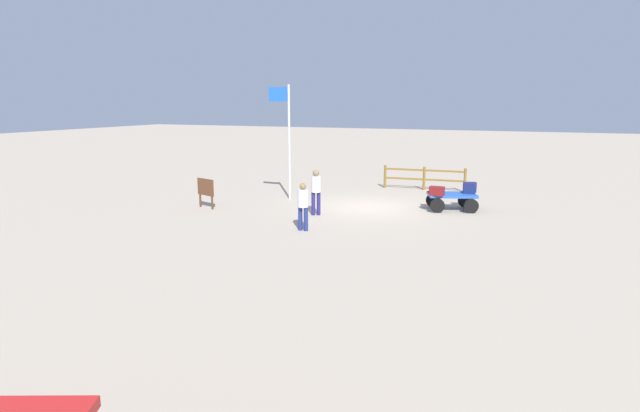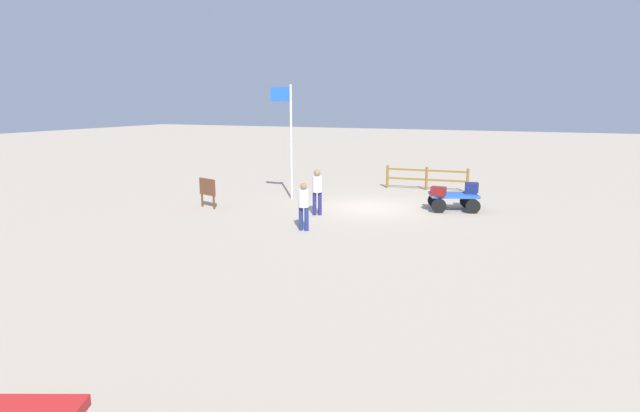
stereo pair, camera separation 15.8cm
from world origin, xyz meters
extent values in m
plane|color=#B4A38C|center=(0.00, 0.00, 0.00)|extent=(120.00, 120.00, 0.00)
cube|color=blue|center=(-3.10, -0.75, 0.60)|extent=(2.06, 1.59, 0.10)
cube|color=blue|center=(-2.29, -0.47, 0.60)|extent=(0.40, 0.98, 0.10)
cylinder|color=black|center=(-2.68, -0.02, 0.28)|extent=(0.56, 0.29, 0.55)
cylinder|color=black|center=(-2.32, -1.06, 0.28)|extent=(0.56, 0.29, 0.55)
cylinder|color=black|center=(-3.88, -0.43, 0.28)|extent=(0.56, 0.29, 0.55)
cylinder|color=black|center=(-3.52, -1.47, 0.28)|extent=(0.56, 0.29, 0.55)
cube|color=navy|center=(-3.72, -1.03, 0.79)|extent=(0.48, 0.37, 0.27)
cube|color=navy|center=(-3.69, -1.36, 0.85)|extent=(0.55, 0.40, 0.39)
cube|color=maroon|center=(-2.62, -0.12, 0.82)|extent=(0.56, 0.36, 0.34)
cylinder|color=navy|center=(1.34, 2.08, 0.44)|extent=(0.14, 0.14, 0.87)
cylinder|color=navy|center=(1.52, 2.16, 0.44)|extent=(0.14, 0.14, 0.87)
cylinder|color=silver|center=(1.43, 2.12, 1.17)|extent=(0.47, 0.47, 0.59)
sphere|color=#876F4E|center=(1.43, 2.12, 1.59)|extent=(0.24, 0.24, 0.24)
cylinder|color=navy|center=(0.81, 4.45, 0.39)|extent=(0.14, 0.14, 0.79)
cylinder|color=navy|center=(1.01, 4.46, 0.39)|extent=(0.14, 0.14, 0.79)
cylinder|color=silver|center=(0.91, 4.46, 1.08)|extent=(0.35, 0.35, 0.58)
sphere|color=olive|center=(0.91, 4.46, 1.47)|extent=(0.21, 0.21, 0.21)
cylinder|color=silver|center=(3.74, -0.43, 2.43)|extent=(0.10, 0.10, 4.86)
cube|color=blue|center=(4.24, -0.43, 4.46)|extent=(0.90, 0.06, 0.60)
cylinder|color=#4C3319|center=(5.60, 2.72, 0.26)|extent=(0.08, 0.08, 0.52)
cylinder|color=#4C3319|center=(6.33, 2.48, 0.26)|extent=(0.08, 0.08, 0.52)
cube|color=brown|center=(5.97, 2.60, 0.85)|extent=(0.93, 0.37, 0.66)
cylinder|color=brown|center=(-3.06, -5.15, 0.56)|extent=(0.12, 0.12, 1.11)
cylinder|color=brown|center=(-1.17, -5.04, 0.56)|extent=(0.12, 0.12, 1.11)
cylinder|color=brown|center=(0.72, -4.93, 0.56)|extent=(0.12, 0.12, 1.11)
cube|color=brown|center=(-1.17, -5.04, 0.94)|extent=(3.79, 0.30, 0.08)
cube|color=brown|center=(-1.17, -5.04, 0.50)|extent=(3.79, 0.30, 0.08)
camera|label=1|loc=(-5.88, 19.46, 4.15)|focal=28.97mm
camera|label=2|loc=(-6.03, 19.40, 4.15)|focal=28.97mm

